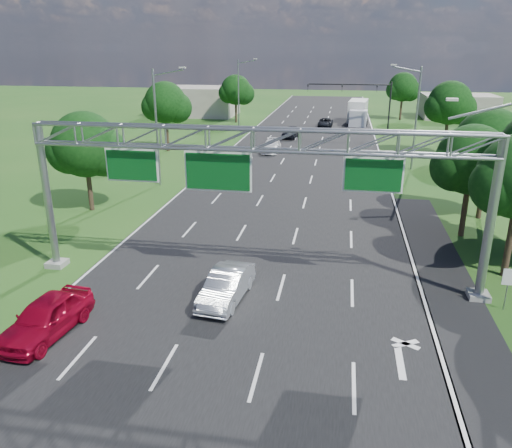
% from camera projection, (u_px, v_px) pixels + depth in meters
% --- Properties ---
extents(ground, '(220.00, 220.00, 0.00)m').
position_uv_depth(ground, '(287.00, 190.00, 43.11)').
color(ground, '#1D4F17').
rests_on(ground, ground).
extents(road, '(18.00, 180.00, 0.02)m').
position_uv_depth(road, '(287.00, 190.00, 43.11)').
color(road, black).
rests_on(road, ground).
extents(road_flare, '(3.00, 30.00, 0.02)m').
position_uv_depth(road_flare, '(443.00, 279.00, 26.61)').
color(road_flare, black).
rests_on(road_flare, ground).
extents(sign_gantry, '(23.50, 1.00, 9.56)m').
position_uv_depth(sign_gantry, '(255.00, 152.00, 24.04)').
color(sign_gantry, gray).
rests_on(sign_gantry, ground).
extents(regulatory_sign, '(0.60, 0.08, 2.10)m').
position_uv_depth(regulatory_sign, '(509.00, 281.00, 22.94)').
color(regulatory_sign, gray).
rests_on(regulatory_sign, ground).
extents(traffic_signal, '(12.21, 0.24, 7.00)m').
position_uv_depth(traffic_signal, '(366.00, 95.00, 72.69)').
color(traffic_signal, black).
rests_on(traffic_signal, ground).
extents(streetlight_l_near, '(2.97, 0.22, 10.16)m').
position_uv_depth(streetlight_l_near, '(158.00, 122.00, 43.07)').
color(streetlight_l_near, gray).
rests_on(streetlight_l_near, ground).
extents(streetlight_l_far, '(2.97, 0.22, 10.16)m').
position_uv_depth(streetlight_l_far, '(240.00, 90.00, 75.58)').
color(streetlight_l_far, gray).
rests_on(streetlight_l_far, ground).
extents(streetlight_r_mid, '(2.97, 0.22, 10.16)m').
position_uv_depth(streetlight_r_mid, '(415.00, 113.00, 48.71)').
color(streetlight_r_mid, gray).
rests_on(streetlight_r_mid, ground).
extents(tree_verge_la, '(5.76, 4.80, 7.40)m').
position_uv_depth(tree_verge_la, '(86.00, 148.00, 36.37)').
color(tree_verge_la, '#2D2116').
rests_on(tree_verge_la, ground).
extents(tree_verge_lb, '(5.76, 4.80, 8.06)m').
position_uv_depth(tree_verge_lb, '(166.00, 105.00, 57.84)').
color(tree_verge_lb, '#2D2116').
rests_on(tree_verge_lb, ground).
extents(tree_verge_lc, '(5.76, 4.80, 7.62)m').
position_uv_depth(tree_verge_lc, '(236.00, 91.00, 80.72)').
color(tree_verge_lc, '#2D2116').
rests_on(tree_verge_lc, ground).
extents(tree_verge_rd, '(5.76, 4.80, 8.28)m').
position_uv_depth(tree_verge_rd, '(450.00, 105.00, 55.39)').
color(tree_verge_rd, '#2D2116').
rests_on(tree_verge_rd, ground).
extents(tree_verge_re, '(5.76, 4.80, 7.84)m').
position_uv_depth(tree_verge_re, '(403.00, 88.00, 83.72)').
color(tree_verge_re, '#2D2116').
rests_on(tree_verge_re, ground).
extents(building_left, '(14.00, 10.00, 5.00)m').
position_uv_depth(building_left, '(197.00, 101.00, 90.41)').
color(building_left, gray).
rests_on(building_left, ground).
extents(building_right, '(12.00, 9.00, 4.00)m').
position_uv_depth(building_right, '(458.00, 106.00, 86.87)').
color(building_right, gray).
rests_on(building_right, ground).
extents(red_coupe, '(2.48, 5.06, 1.66)m').
position_uv_depth(red_coupe, '(46.00, 317.00, 21.16)').
color(red_coupe, '#A00721').
rests_on(red_coupe, ground).
extents(silver_sedan, '(2.12, 4.76, 1.52)m').
position_uv_depth(silver_sedan, '(226.00, 286.00, 24.13)').
color(silver_sedan, silver).
rests_on(silver_sedan, ground).
extents(car_queue_a, '(2.00, 4.80, 1.39)m').
position_uv_depth(car_queue_a, '(271.00, 146.00, 58.66)').
color(car_queue_a, white).
rests_on(car_queue_a, ground).
extents(car_queue_b, '(2.25, 4.68, 1.29)m').
position_uv_depth(car_queue_b, '(325.00, 122.00, 77.68)').
color(car_queue_b, black).
rests_on(car_queue_b, ground).
extents(car_queue_c, '(2.45, 4.82, 1.57)m').
position_uv_depth(car_queue_c, '(291.00, 132.00, 67.95)').
color(car_queue_c, black).
rests_on(car_queue_c, ground).
extents(box_truck, '(3.41, 9.73, 3.60)m').
position_uv_depth(box_truck, '(358.00, 112.00, 81.02)').
color(box_truck, silver).
rests_on(box_truck, ground).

